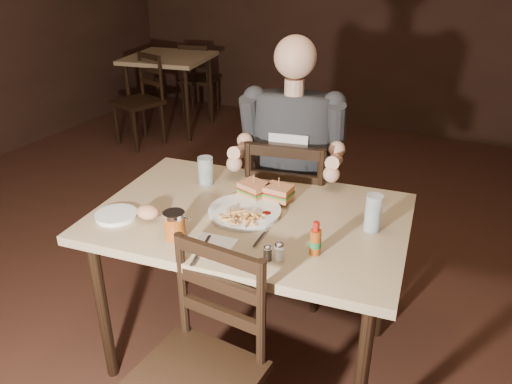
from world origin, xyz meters
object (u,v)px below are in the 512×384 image
at_px(main_table, 251,229).
at_px(dinner_plate, 245,212).
at_px(diner, 291,134).
at_px(side_plate, 116,216).
at_px(bg_table, 169,65).
at_px(chair_near, 193,381).
at_px(chair_far, 290,215).
at_px(bg_chair_far, 199,79).
at_px(bg_chair_near, 137,102).
at_px(glass_right, 373,213).
at_px(hot_sauce, 316,238).
at_px(syrup_dispenser, 175,225).
at_px(glass_left, 206,171).

distance_m(main_table, dinner_plate, 0.09).
bearing_deg(diner, main_table, -97.19).
bearing_deg(main_table, side_plate, -150.04).
relative_size(bg_table, chair_near, 1.06).
relative_size(chair_far, bg_chair_far, 1.15).
bearing_deg(bg_chair_near, glass_right, -18.41).
distance_m(bg_chair_far, hot_sauce, 4.25).
height_order(main_table, hot_sauce, hot_sauce).
xyz_separation_m(bg_table, syrup_dispenser, (2.12, -2.89, 0.14)).
bearing_deg(diner, bg_chair_far, 118.70).
bearing_deg(bg_chair_near, glass_left, -27.03).
relative_size(diner, dinner_plate, 3.12).
bearing_deg(side_plate, diner, 60.99).
distance_m(bg_table, syrup_dispenser, 3.59).
height_order(diner, side_plate, diner).
distance_m(bg_chair_far, glass_left, 3.59).
xyz_separation_m(bg_table, hot_sauce, (2.64, -2.75, 0.16)).
xyz_separation_m(bg_chair_near, glass_right, (2.78, -1.94, 0.42)).
bearing_deg(chair_near, glass_right, 64.08).
bearing_deg(bg_chair_far, syrup_dispenser, 107.84).
relative_size(bg_chair_far, glass_left, 6.24).
bearing_deg(bg_table, chair_near, -53.31).
distance_m(main_table, chair_far, 0.61).
height_order(bg_table, glass_left, glass_left).
bearing_deg(dinner_plate, glass_right, 12.63).
relative_size(hot_sauce, side_plate, 0.78).
bearing_deg(chair_far, dinner_plate, 81.22).
relative_size(chair_far, bg_chair_near, 1.10).
distance_m(chair_near, dinner_plate, 0.70).
relative_size(chair_far, hot_sauce, 7.14).
height_order(bg_chair_near, glass_left, glass_left).
relative_size(bg_chair_far, diner, 0.89).
bearing_deg(bg_chair_near, bg_table, 106.50).
height_order(main_table, bg_chair_far, bg_chair_far).
height_order(bg_chair_far, bg_chair_near, bg_chair_near).
height_order(bg_chair_far, side_plate, bg_chair_far).
distance_m(chair_near, side_plate, 0.75).
bearing_deg(hot_sauce, side_plate, -172.03).
relative_size(bg_chair_far, dinner_plate, 2.77).
bearing_deg(main_table, bg_chair_far, 126.15).
distance_m(bg_table, glass_left, 3.12).
height_order(chair_near, bg_chair_near, chair_near).
distance_m(main_table, bg_chair_near, 3.08).
bearing_deg(syrup_dispenser, bg_chair_far, 114.75).
bearing_deg(diner, glass_left, -141.24).
height_order(bg_chair_near, dinner_plate, bg_chair_near).
bearing_deg(glass_right, dinner_plate, -167.37).
xyz_separation_m(bg_table, dinner_plate, (2.27, -2.60, 0.10)).
relative_size(chair_near, diner, 0.95).
height_order(chair_near, side_plate, chair_near).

